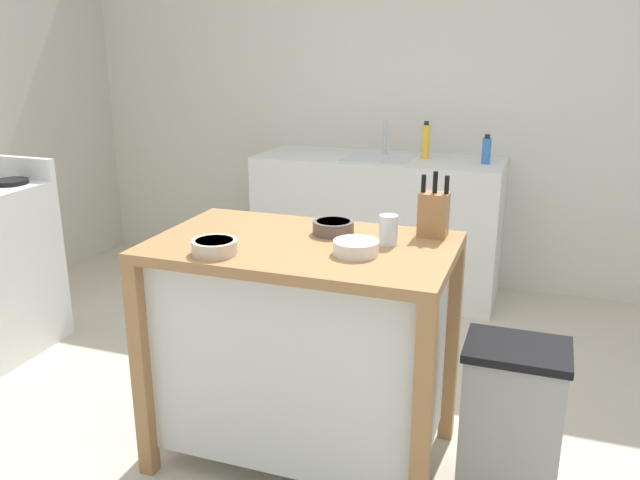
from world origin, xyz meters
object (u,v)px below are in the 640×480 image
at_px(bowl_ceramic_wide, 333,227).
at_px(drinking_cup, 388,230).
at_px(kitchen_island, 303,340).
at_px(bottle_dish_soap, 426,141).
at_px(bottle_hand_soap, 486,150).
at_px(sink_faucet, 385,138).
at_px(bowl_stoneware_deep, 356,247).
at_px(knife_block, 434,213).
at_px(bowl_ceramic_small, 215,246).
at_px(trash_bin, 510,424).

xyz_separation_m(bowl_ceramic_wide, drinking_cup, (0.23, -0.07, 0.03)).
height_order(kitchen_island, bottle_dish_soap, bottle_dish_soap).
relative_size(bowl_ceramic_wide, drinking_cup, 1.43).
relative_size(bottle_dish_soap, bottle_hand_soap, 1.32).
relative_size(kitchen_island, bottle_dish_soap, 4.75).
bearing_deg(sink_faucet, kitchen_island, -84.47).
xyz_separation_m(bowl_stoneware_deep, bottle_hand_soap, (0.25, 1.99, 0.05)).
bearing_deg(knife_block, bottle_hand_soap, 88.95).
relative_size(kitchen_island, bottle_hand_soap, 6.26).
relative_size(bowl_ceramic_small, bottle_dish_soap, 0.69).
distance_m(drinking_cup, sink_faucet, 2.04).
distance_m(trash_bin, bottle_dish_soap, 2.24).
height_order(bowl_stoneware_deep, bottle_hand_soap, bottle_hand_soap).
xyz_separation_m(knife_block, sink_faucet, (-0.64, 1.81, 0.01)).
relative_size(bowl_stoneware_deep, sink_faucet, 0.74).
relative_size(drinking_cup, bottle_hand_soap, 0.62).
xyz_separation_m(knife_block, drinking_cup, (-0.14, -0.17, -0.03)).
bearing_deg(knife_block, bowl_ceramic_wide, -164.30).
distance_m(sink_faucet, bottle_dish_soap, 0.30).
relative_size(bowl_ceramic_wide, bowl_stoneware_deep, 0.99).
bearing_deg(bottle_hand_soap, sink_faucet, 168.38).
bearing_deg(trash_bin, bottle_hand_soap, 99.67).
bearing_deg(bowl_stoneware_deep, bottle_hand_soap, 82.94).
xyz_separation_m(drinking_cup, bottle_dish_soap, (-0.22, 1.91, 0.05)).
bearing_deg(bottle_hand_soap, bottle_dish_soap, 170.57).
height_order(drinking_cup, trash_bin, drinking_cup).
distance_m(bowl_ceramic_small, bowl_stoneware_deep, 0.50).
distance_m(bowl_stoneware_deep, sink_faucet, 2.17).
relative_size(bowl_ceramic_wide, bottle_dish_soap, 0.68).
bearing_deg(bowl_stoneware_deep, bowl_ceramic_wide, 125.99).
xyz_separation_m(bowl_ceramic_small, bottle_hand_soap, (0.72, 2.15, 0.05)).
height_order(bottle_dish_soap, bottle_hand_soap, bottle_dish_soap).
xyz_separation_m(knife_block, bottle_hand_soap, (0.03, 1.67, -0.01)).
bearing_deg(knife_block, bowl_stoneware_deep, -124.23).
distance_m(bowl_ceramic_small, bottle_hand_soap, 2.27).
height_order(trash_bin, bottle_dish_soap, bottle_dish_soap).
distance_m(knife_block, sink_faucet, 1.92).
distance_m(bottle_dish_soap, bottle_hand_soap, 0.40).
height_order(drinking_cup, sink_faucet, sink_faucet).
bearing_deg(sink_faucet, bottle_dish_soap, -14.55).
relative_size(bowl_ceramic_wide, bottle_hand_soap, 0.89).
height_order(knife_block, bottle_dish_soap, knife_block).
xyz_separation_m(kitchen_island, bowl_ceramic_small, (-0.24, -0.23, 0.43)).
xyz_separation_m(bottle_dish_soap, bottle_hand_soap, (0.39, -0.06, -0.03)).
distance_m(knife_block, bowl_ceramic_small, 0.84).
bearing_deg(knife_block, drinking_cup, -128.63).
distance_m(bowl_ceramic_wide, bottle_dish_soap, 1.84).
height_order(kitchen_island, drinking_cup, drinking_cup).
relative_size(bowl_ceramic_wide, trash_bin, 0.26).
bearing_deg(bowl_stoneware_deep, knife_block, 55.77).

